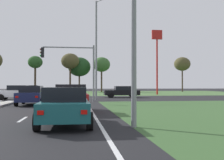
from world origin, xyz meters
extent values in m
plane|color=black|center=(0.00, 30.00, 0.00)|extent=(200.00, 200.00, 0.00)
cube|color=#476B38|center=(25.50, 54.50, 0.00)|extent=(35.00, 35.00, 0.01)
cube|color=gray|center=(0.00, 55.00, 0.07)|extent=(1.20, 36.00, 0.14)
cube|color=silver|center=(3.50, 9.81, 0.01)|extent=(0.14, 2.00, 0.01)
cube|color=silver|center=(3.50, 15.81, 0.01)|extent=(0.14, 2.00, 0.01)
cube|color=silver|center=(3.50, 21.81, 0.01)|extent=(0.14, 2.00, 0.01)
cube|color=silver|center=(6.85, 12.00, 0.01)|extent=(0.14, 24.00, 0.01)
cube|color=silver|center=(3.80, 23.00, 0.01)|extent=(6.40, 0.50, 0.01)
cube|color=silver|center=(-0.65, 24.80, 0.01)|extent=(0.70, 2.80, 0.01)
cube|color=silver|center=(-0.54, 27.65, 0.69)|extent=(4.27, 1.76, 0.73)
cube|color=black|center=(-0.39, 27.65, 1.31)|extent=(1.96, 1.55, 0.52)
cube|color=red|center=(1.62, 26.98, 0.76)|extent=(0.04, 0.20, 0.14)
cube|color=red|center=(1.62, 28.32, 0.76)|extent=(0.04, 0.20, 0.14)
cylinder|color=black|center=(-1.90, 26.77, 0.32)|extent=(0.64, 0.22, 0.64)
cylinder|color=black|center=(-1.90, 28.53, 0.32)|extent=(0.64, 0.22, 0.64)
cylinder|color=black|center=(0.83, 26.77, 0.32)|extent=(0.64, 0.22, 0.64)
cylinder|color=black|center=(0.83, 28.53, 0.32)|extent=(0.64, 0.22, 0.64)
cube|color=maroon|center=(-2.44, 52.28, 0.70)|extent=(1.80, 4.38, 0.75)
cube|color=black|center=(-2.44, 52.43, 1.33)|extent=(1.58, 2.02, 0.52)
cube|color=red|center=(-1.76, 54.49, 0.77)|extent=(0.20, 0.04, 0.14)
cube|color=red|center=(-3.13, 54.49, 0.77)|extent=(0.20, 0.04, 0.14)
cylinder|color=black|center=(-1.54, 50.88, 0.32)|extent=(0.22, 0.64, 0.64)
cylinder|color=black|center=(-3.34, 50.88, 0.32)|extent=(0.22, 0.64, 0.64)
cylinder|color=black|center=(-1.54, 53.68, 0.32)|extent=(0.22, 0.64, 0.64)
cylinder|color=black|center=(-3.34, 53.68, 0.32)|extent=(0.22, 0.64, 0.64)
cube|color=#161E47|center=(2.39, 19.42, 0.67)|extent=(1.82, 4.46, 0.69)
cube|color=black|center=(2.39, 19.27, 1.27)|extent=(1.60, 2.05, 0.52)
cube|color=red|center=(1.70, 17.17, 0.73)|extent=(0.20, 0.04, 0.14)
cube|color=red|center=(3.08, 17.17, 0.73)|extent=(0.20, 0.04, 0.14)
cylinder|color=black|center=(1.48, 20.85, 0.32)|extent=(0.22, 0.64, 0.64)
cylinder|color=black|center=(3.30, 20.85, 0.32)|extent=(0.22, 0.64, 0.64)
cylinder|color=black|center=(1.48, 18.00, 0.32)|extent=(0.22, 0.64, 0.64)
cylinder|color=black|center=(3.30, 18.00, 0.32)|extent=(0.22, 0.64, 0.64)
cube|color=#19565B|center=(5.50, 7.70, 0.64)|extent=(1.78, 4.18, 0.64)
cube|color=black|center=(5.50, 7.55, 1.22)|extent=(1.56, 1.92, 0.52)
cube|color=red|center=(4.82, 5.59, 0.71)|extent=(0.20, 0.04, 0.14)
cube|color=red|center=(6.17, 5.59, 0.71)|extent=(0.20, 0.04, 0.14)
cylinder|color=black|center=(4.61, 9.04, 0.32)|extent=(0.22, 0.64, 0.64)
cylinder|color=black|center=(6.39, 9.04, 0.32)|extent=(0.22, 0.64, 0.64)
cylinder|color=black|center=(4.61, 6.37, 0.32)|extent=(0.22, 0.64, 0.64)
cylinder|color=black|center=(6.39, 6.37, 0.32)|extent=(0.22, 0.64, 0.64)
cube|color=black|center=(11.75, 31.71, 0.64)|extent=(4.50, 1.81, 0.63)
cube|color=black|center=(11.90, 31.71, 1.21)|extent=(2.07, 1.60, 0.52)
cube|color=red|center=(14.02, 31.02, 0.70)|extent=(0.04, 0.20, 0.14)
cube|color=red|center=(14.02, 32.40, 0.70)|extent=(0.04, 0.20, 0.14)
cylinder|color=black|center=(10.31, 30.80, 0.32)|extent=(0.64, 0.22, 0.64)
cylinder|color=black|center=(10.31, 32.62, 0.32)|extent=(0.64, 0.22, 0.64)
cylinder|color=black|center=(13.19, 30.80, 0.32)|extent=(0.64, 0.22, 0.64)
cylinder|color=black|center=(13.19, 32.62, 0.32)|extent=(0.64, 0.22, 0.64)
cube|color=#A31919|center=(5.63, 13.06, 0.71)|extent=(1.87, 4.47, 0.77)
cube|color=black|center=(5.63, 12.91, 1.35)|extent=(1.64, 2.06, 0.52)
cube|color=red|center=(4.92, 10.81, 0.78)|extent=(0.20, 0.04, 0.14)
cube|color=red|center=(6.34, 10.81, 0.78)|extent=(0.20, 0.04, 0.14)
cylinder|color=black|center=(4.70, 14.49, 0.32)|extent=(0.22, 0.64, 0.64)
cylinder|color=black|center=(6.57, 14.49, 0.32)|extent=(0.22, 0.64, 0.64)
cylinder|color=black|center=(4.70, 11.63, 0.32)|extent=(0.22, 0.64, 0.64)
cylinder|color=black|center=(6.57, 11.63, 0.32)|extent=(0.22, 0.64, 0.64)
cylinder|color=gray|center=(7.60, 23.40, 2.74)|extent=(0.18, 0.18, 5.47)
cylinder|color=gray|center=(5.17, 23.40, 5.22)|extent=(4.85, 0.12, 0.12)
cube|color=black|center=(2.75, 23.40, 4.70)|extent=(0.26, 0.32, 0.95)
sphere|color=#360503|center=(2.59, 23.40, 5.00)|extent=(0.20, 0.20, 0.20)
sphere|color=#3A2405|center=(2.59, 23.40, 4.70)|extent=(0.20, 0.20, 0.20)
sphere|color=green|center=(2.59, 23.40, 4.40)|extent=(0.20, 0.20, 0.20)
cylinder|color=gray|center=(8.05, 6.84, 4.10)|extent=(0.20, 0.20, 8.20)
cylinder|color=gray|center=(8.05, 26.20, 5.35)|extent=(0.20, 0.20, 10.70)
cylinder|color=gray|center=(8.53, 25.41, 10.60)|extent=(1.04, 1.64, 0.10)
cylinder|color=red|center=(19.75, 42.46, 4.77)|extent=(0.28, 0.28, 9.54)
cube|color=red|center=(19.75, 42.46, 10.34)|extent=(1.80, 0.30, 1.60)
torus|color=yellow|center=(19.35, 42.63, 10.34)|extent=(0.96, 0.16, 0.96)
torus|color=yellow|center=(20.14, 42.63, 10.34)|extent=(0.96, 0.16, 0.96)
cylinder|color=#423323|center=(-3.64, 62.70, 3.06)|extent=(0.47, 0.47, 6.12)
ellipsoid|color=#285123|center=(-3.64, 62.70, 7.06)|extent=(3.39, 3.39, 2.88)
cylinder|color=#423323|center=(6.68, 64.98, 2.32)|extent=(0.37, 0.37, 4.65)
ellipsoid|color=#1E421E|center=(6.68, 64.98, 6.18)|extent=(5.56, 5.56, 4.72)
cylinder|color=#423323|center=(4.49, 62.44, 3.10)|extent=(0.43, 0.43, 6.19)
ellipsoid|color=#4C4728|center=(4.49, 62.44, 7.37)|extent=(4.30, 4.30, 3.65)
cylinder|color=#423323|center=(12.05, 63.14, 2.76)|extent=(0.39, 0.39, 5.52)
ellipsoid|color=#38602D|center=(12.05, 63.14, 6.68)|extent=(4.19, 4.19, 3.56)
cylinder|color=#423323|center=(32.35, 62.53, 2.93)|extent=(0.34, 0.34, 5.85)
ellipsoid|color=#4C4728|center=(32.35, 62.53, 6.97)|extent=(4.06, 4.06, 3.45)
camera|label=1|loc=(5.92, -3.13, 1.55)|focal=43.83mm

